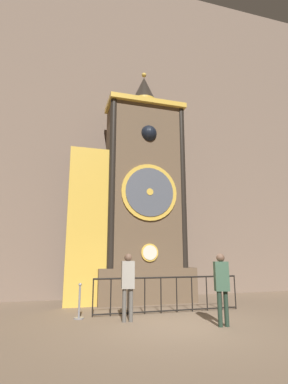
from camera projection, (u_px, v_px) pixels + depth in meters
ground_plane at (183, 326)px, 7.32m from camera, size 28.00×28.00×0.00m
cathedral_back_wall at (129, 123)px, 14.09m from camera, size 24.00×0.32×15.58m
clock_tower at (133, 201)px, 11.78m from camera, size 4.80×1.78×9.52m
railing_fence at (169, 293)px, 9.14m from camera, size 4.65×0.05×1.06m
visitor_near at (128, 280)px, 7.99m from camera, size 0.36×0.26×1.74m
visitor_far at (222, 282)px, 7.47m from camera, size 0.39×0.30×1.74m
stanchion_post at (79, 307)px, 8.23m from camera, size 0.28×0.28×0.94m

